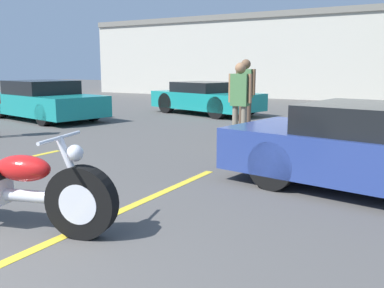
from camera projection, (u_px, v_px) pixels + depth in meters
The scene contains 7 objects.
parking_stripe_middle at pixel (111, 215), 4.75m from camera, with size 0.12×4.70×0.01m, color yellow.
far_building at pixel (370, 52), 21.37m from camera, with size 32.00×4.20×4.40m.
motorcycle at pixel (2, 189), 4.29m from camera, with size 2.42×0.94×0.99m.
parked_car_mid_row at pixel (206, 98), 14.88m from camera, with size 4.34×2.79×1.11m.
parked_car_left_row at pixel (44, 101), 13.38m from camera, with size 4.67×2.69×1.21m.
spectator_near_motorcycle at pixel (245, 89), 10.56m from camera, with size 0.52×0.24×1.81m.
spectator_midground at pixel (240, 97), 8.82m from camera, with size 0.52×0.23×1.72m.
Camera 1 is at (3.31, -1.07, 1.63)m, focal length 40.00 mm.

